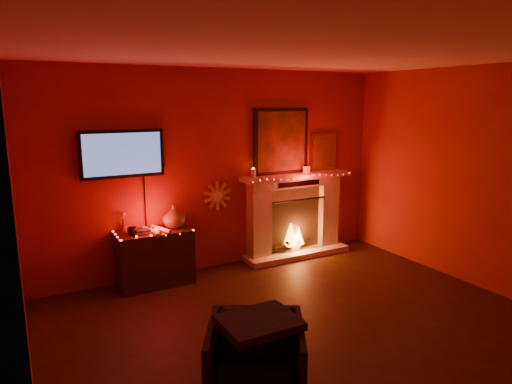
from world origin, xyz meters
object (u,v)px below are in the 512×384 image
at_px(console_table, 156,254).
at_px(fireplace, 294,207).
at_px(tv, 122,154).
at_px(sunburst_clock, 218,196).
at_px(armchair, 256,364).

bearing_deg(console_table, fireplace, 3.44).
distance_m(tv, sunburst_clock, 1.41).
bearing_deg(fireplace, sunburst_clock, 175.63).
height_order(fireplace, console_table, fireplace).
height_order(sunburst_clock, armchair, sunburst_clock).
relative_size(tv, armchair, 1.69).
height_order(tv, armchair, tv).
bearing_deg(sunburst_clock, console_table, -167.00).
bearing_deg(tv, armchair, -84.34).
bearing_deg(fireplace, tv, 178.50).
height_order(fireplace, armchair, fireplace).
distance_m(tv, armchair, 3.14).
bearing_deg(tv, console_table, -33.01).
height_order(fireplace, sunburst_clock, fireplace).
height_order(sunburst_clock, console_table, sunburst_clock).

